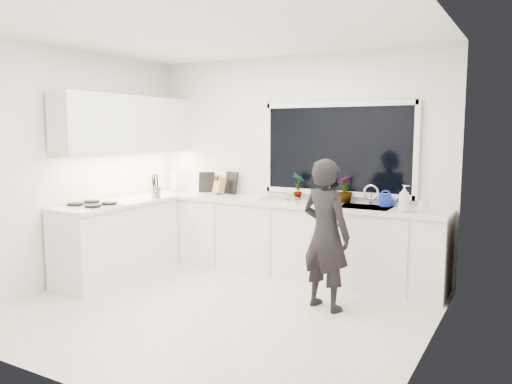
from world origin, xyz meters
The scene contains 25 objects.
floor centered at (0.00, 0.00, -0.01)m, with size 4.00×3.50×0.02m, color beige.
wall_back centered at (0.00, 1.76, 1.35)m, with size 4.00×0.02×2.70m, color white.
wall_left centered at (-2.01, 0.00, 1.35)m, with size 0.02×3.50×2.70m, color white.
wall_right centered at (2.01, 0.00, 1.35)m, with size 0.02×3.50×2.70m, color white.
ceiling centered at (0.00, 0.00, 2.71)m, with size 4.00×3.50×0.02m, color white.
window centered at (0.60, 1.73, 1.55)m, with size 1.80×0.02×1.00m, color black.
base_cabinets_back centered at (0.00, 1.45, 0.44)m, with size 3.92×0.58×0.88m, color white.
base_cabinets_left centered at (-1.67, 0.35, 0.44)m, with size 0.58×1.60×0.88m, color white.
countertop_back centered at (0.00, 1.44, 0.90)m, with size 3.94×0.62×0.04m, color silver.
countertop_left centered at (-1.67, 0.35, 0.90)m, with size 0.62×1.60×0.04m, color silver.
upper_cabinets centered at (-1.79, 0.70, 1.85)m, with size 0.34×2.10×0.70m, color white.
sink centered at (1.05, 1.45, 0.87)m, with size 0.58×0.42×0.14m, color silver.
faucet centered at (1.05, 1.65, 1.03)m, with size 0.03×0.03×0.22m, color silver.
stovetop centered at (-1.69, 0.00, 0.94)m, with size 0.56×0.48×0.03m, color black.
person centered at (0.93, 0.57, 0.75)m, with size 0.55×0.36×1.50m, color black.
pizza_tray centered at (-0.02, 1.42, 0.94)m, with size 0.47×0.35×0.03m, color silver.
pizza centered at (-0.02, 1.42, 0.95)m, with size 0.43×0.31×0.01m, color red.
watering_can centered at (1.23, 1.61, 0.98)m, with size 0.14×0.14×0.13m, color #1321B4.
paper_towel_roll centered at (-1.73, 1.55, 1.05)m, with size 0.11×0.11×0.26m, color white.
knife_block centered at (-1.01, 1.59, 1.03)m, with size 0.13×0.10×0.22m, color #996247.
utensil_crock centered at (-1.44, 0.80, 1.00)m, with size 0.13×0.13×0.16m, color silver.
picture_frame_large centered at (-1.29, 1.69, 1.06)m, with size 0.22×0.02×0.28m, color black.
picture_frame_small centered at (-0.89, 1.69, 1.07)m, with size 0.25×0.02×0.30m, color black.
herb_plants centered at (0.50, 1.61, 1.08)m, with size 0.83×0.25×0.34m.
soap_bottles centered at (1.57, 1.30, 1.05)m, with size 0.33×0.13×0.29m.
Camera 1 is at (2.71, -3.96, 1.76)m, focal length 35.00 mm.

